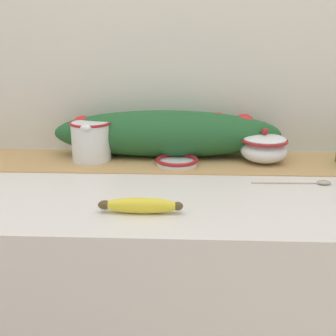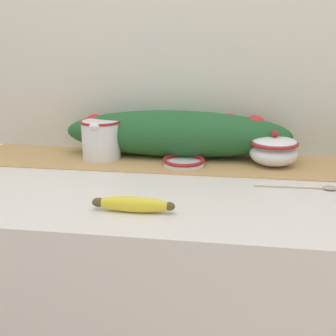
{
  "view_description": "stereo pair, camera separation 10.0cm",
  "coord_description": "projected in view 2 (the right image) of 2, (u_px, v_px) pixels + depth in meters",
  "views": [
    {
      "loc": [
        0.06,
        -1.0,
        1.23
      ],
      "look_at": [
        0.02,
        -0.04,
        0.94
      ],
      "focal_mm": 45.0,
      "sensor_mm": 36.0,
      "label": 1
    },
    {
      "loc": [
        0.16,
        -0.99,
        1.23
      ],
      "look_at": [
        0.02,
        -0.04,
        0.94
      ],
      "focal_mm": 45.0,
      "sensor_mm": 36.0,
      "label": 2
    }
  ],
  "objects": [
    {
      "name": "countertop",
      "position": [
        165.0,
        330.0,
        1.19
      ],
      "size": [
        1.31,
        0.63,
        0.89
      ],
      "primitive_type": "cube",
      "color": "silver",
      "rests_on": "ground_plane"
    },
    {
      "name": "back_wall",
      "position": [
        181.0,
        50.0,
        1.28
      ],
      "size": [
        2.11,
        0.04,
        2.4
      ],
      "primitive_type": "cube",
      "color": "silver",
      "rests_on": "ground_plane"
    },
    {
      "name": "table_runner",
      "position": [
        174.0,
        161.0,
        1.23
      ],
      "size": [
        1.2,
        0.25,
        0.0
      ],
      "primitive_type": "cube",
      "color": "tan",
      "rests_on": "countertop"
    },
    {
      "name": "cream_pitcher",
      "position": [
        101.0,
        138.0,
        1.24
      ],
      "size": [
        0.12,
        0.14,
        0.12
      ],
      "color": "white",
      "rests_on": "countertop"
    },
    {
      "name": "sugar_bowl",
      "position": [
        274.0,
        150.0,
        1.18
      ],
      "size": [
        0.13,
        0.13,
        0.1
      ],
      "color": "white",
      "rests_on": "countertop"
    },
    {
      "name": "small_dish",
      "position": [
        184.0,
        162.0,
        1.19
      ],
      "size": [
        0.12,
        0.12,
        0.02
      ],
      "color": "white",
      "rests_on": "countertop"
    },
    {
      "name": "banana",
      "position": [
        133.0,
        204.0,
        0.87
      ],
      "size": [
        0.18,
        0.03,
        0.03
      ],
      "rotation": [
        0.0,
        0.0,
        0.0
      ],
      "color": "yellow",
      "rests_on": "countertop"
    },
    {
      "name": "spoon",
      "position": [
        322.0,
        188.0,
        1.0
      ],
      "size": [
        0.2,
        0.03,
        0.01
      ],
      "rotation": [
        0.0,
        0.0,
        0.02
      ],
      "color": "#A89E89",
      "rests_on": "countertop"
    },
    {
      "name": "poinsettia_garland",
      "position": [
        177.0,
        133.0,
        1.26
      ],
      "size": [
        0.68,
        0.15,
        0.14
      ],
      "color": "#235B2D",
      "rests_on": "countertop"
    }
  ]
}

